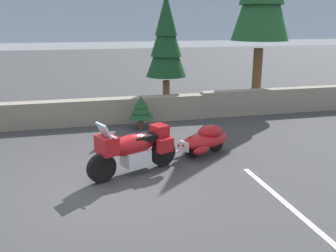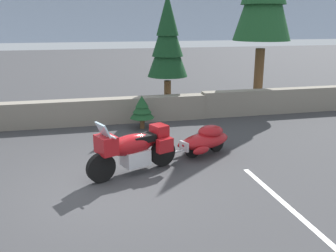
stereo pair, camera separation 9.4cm
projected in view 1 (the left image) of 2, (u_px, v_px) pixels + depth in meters
ground_plane at (103, 189)px, 7.94m from camera, size 80.00×80.00×0.00m
stone_guard_wall at (81, 113)px, 12.70m from camera, size 24.00×0.61×0.93m
distant_ridgeline at (71, 1)px, 94.77m from camera, size 240.00×80.00×16.00m
touring_motorcycle at (133, 148)px, 8.61m from camera, size 2.19×1.26×1.33m
car_shaped_trailer at (205, 139)px, 9.93m from camera, size 2.17×1.22×0.76m
pine_tree_secondary at (166, 40)px, 13.56m from camera, size 1.47×1.47×4.40m
pine_sapling_near at (141, 108)px, 12.22m from camera, size 0.79×0.79×1.09m
parking_stripe_marker at (286, 203)px, 7.33m from camera, size 0.12×3.60×0.01m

